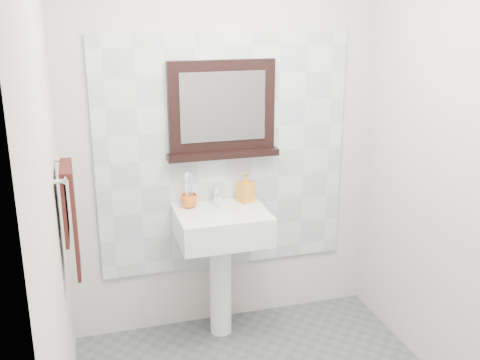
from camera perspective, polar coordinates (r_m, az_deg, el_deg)
The scene contains 12 objects.
back_wall at distance 3.52m, azimuth -1.65°, elevation 4.17°, with size 2.00×0.01×2.50m, color beige.
front_wall at distance 1.63m, azimuth 19.10°, elevation -13.10°, with size 2.00×0.01×2.50m, color beige.
left_wall at distance 2.36m, azimuth -18.57°, elevation -3.39°, with size 0.01×2.20×2.50m, color beige.
right_wall at distance 3.01m, azimuth 22.84°, elevation 0.52°, with size 0.01×2.20×2.50m, color beige.
splashback at distance 3.54m, azimuth -1.59°, elevation 2.55°, with size 1.60×0.02×1.50m, color silver.
pedestal_sink at distance 3.47m, azimuth -1.87°, elevation -5.99°, with size 0.55×0.44×0.96m.
toothbrush_cup at distance 3.47m, azimuth -5.19°, elevation -2.12°, with size 0.11×0.11×0.08m, color orange.
toothbrushes at distance 3.44m, azimuth -5.24°, elevation -0.84°, with size 0.05×0.04×0.21m.
soap_dispenser at distance 3.53m, azimuth 0.56°, elevation -0.72°, with size 0.09×0.09×0.19m, color orange.
framed_mirror at distance 3.44m, azimuth -1.84°, elevation 6.96°, with size 0.70×0.11×0.60m.
towel_bar at distance 2.81m, azimuth -17.37°, elevation 1.02°, with size 0.07×0.40×0.03m.
hand_towel at distance 2.87m, azimuth -16.86°, elevation -3.00°, with size 0.06×0.30×0.55m.
Camera 1 is at (-0.87, -2.22, 2.05)m, focal length 42.00 mm.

